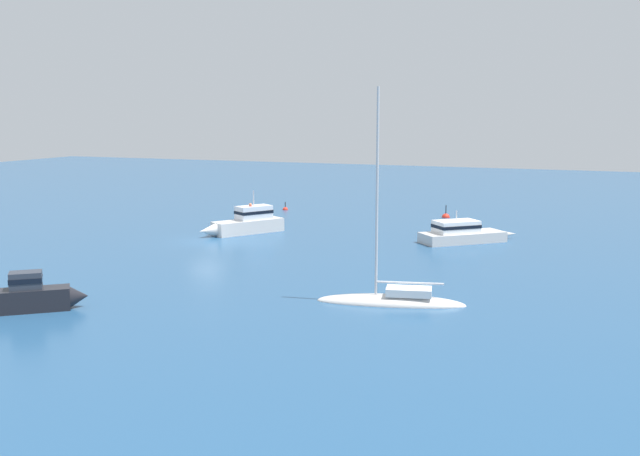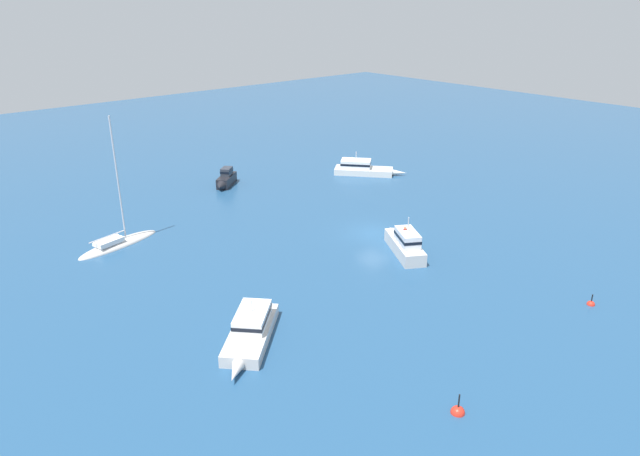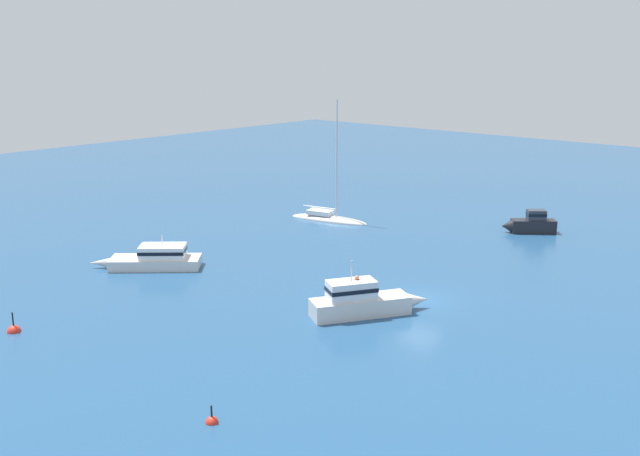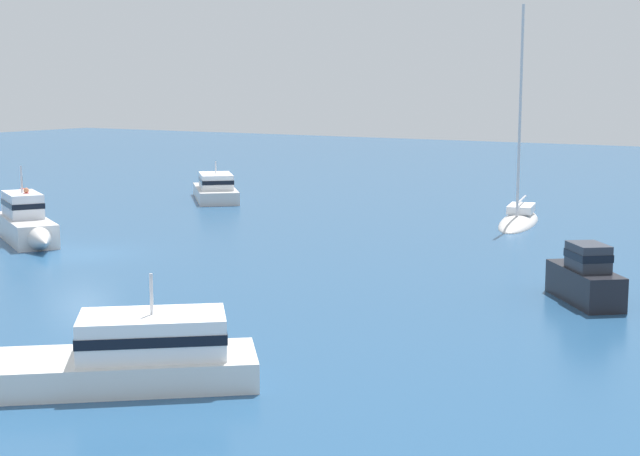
# 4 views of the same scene
# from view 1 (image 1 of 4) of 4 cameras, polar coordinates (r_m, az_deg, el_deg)

# --- Properties ---
(ground_plane) EXTENTS (160.00, 160.00, 0.00)m
(ground_plane) POSITION_cam_1_polar(r_m,az_deg,el_deg) (55.57, -8.66, -1.00)
(ground_plane) COLOR navy
(cabin_cruiser) EXTENTS (4.12, 3.70, 1.92)m
(cabin_cruiser) POSITION_cam_1_polar(r_m,az_deg,el_deg) (38.40, -20.75, -4.80)
(cabin_cruiser) COLOR black
(cabin_cruiser) RESTS_ON ground
(launch) EXTENTS (6.66, 6.28, 2.34)m
(launch) POSITION_cam_1_polar(r_m,az_deg,el_deg) (55.39, 10.78, -0.39)
(launch) COLOR silver
(launch) RESTS_ON ground
(powerboat) EXTENTS (4.83, 6.77, 3.29)m
(powerboat) POSITION_cam_1_polar(r_m,az_deg,el_deg) (58.69, -5.64, 0.42)
(powerboat) COLOR silver
(powerboat) RESTS_ON ground
(sailboat) EXTENTS (7.62, 3.33, 11.06)m
(sailboat) POSITION_cam_1_polar(r_m,az_deg,el_deg) (37.54, 5.50, -5.53)
(sailboat) COLOR silver
(sailboat) RESTS_ON ground
(channel_buoy) EXTENTS (0.73, 0.73, 1.47)m
(channel_buoy) POSITION_cam_1_polar(r_m,az_deg,el_deg) (68.09, 9.55, 0.80)
(channel_buoy) COLOR red
(channel_buoy) RESTS_ON ground
(mooring_buoy) EXTENTS (0.54, 0.54, 1.03)m
(mooring_buoy) POSITION_cam_1_polar(r_m,az_deg,el_deg) (72.44, -2.66, 1.40)
(mooring_buoy) COLOR red
(mooring_buoy) RESTS_ON ground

